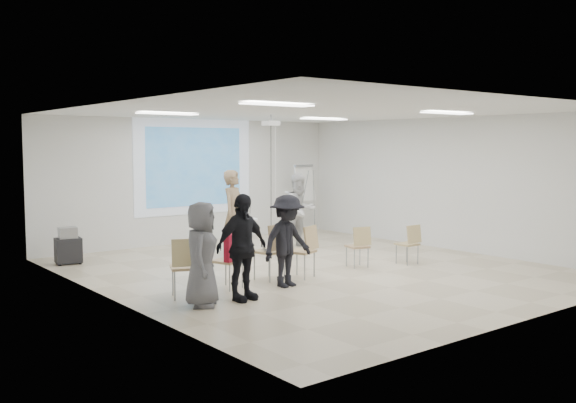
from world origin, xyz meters
TOP-DOWN VIEW (x-y plane):
  - floor at (0.00, 0.00)m, footprint 8.00×9.00m
  - ceiling at (0.00, 0.00)m, footprint 8.00×9.00m
  - wall_back at (0.00, 4.55)m, footprint 8.00×0.10m
  - wall_left at (-4.05, 0.00)m, footprint 0.10×9.00m
  - wall_right at (4.05, 0.00)m, footprint 0.10×9.00m
  - projection_halo at (0.00, 4.49)m, footprint 3.20×0.01m
  - projection_image at (0.00, 4.47)m, footprint 2.60×0.01m
  - pedestal_table at (0.06, 2.46)m, footprint 0.78×0.78m
  - player_left at (-0.43, 2.10)m, footprint 0.92×0.83m
  - player_right at (1.50, 2.26)m, footprint 0.97×0.80m
  - controller_left at (-0.25, 2.35)m, footprint 0.09×0.12m
  - controller_right at (1.32, 2.51)m, footprint 0.06×0.14m
  - chair_far_left at (-3.07, -0.56)m, footprint 0.59×0.61m
  - chair_left_mid at (-2.15, -0.43)m, footprint 0.56×0.58m
  - chair_left_inner at (-1.19, -0.29)m, footprint 0.54×0.57m
  - chair_center at (-0.64, -0.50)m, footprint 0.58×0.60m
  - chair_right_inner at (0.82, -0.39)m, footprint 0.46×0.48m
  - chair_right_far at (1.84, -0.77)m, footprint 0.38×0.41m
  - red_jacket at (-2.18, -0.58)m, footprint 0.47×0.25m
  - laptop at (-1.21, -0.18)m, footprint 0.41×0.33m
  - audience_left at (-2.45, -1.18)m, footprint 1.17×0.79m
  - audience_mid at (-1.32, -0.85)m, footprint 1.19×0.74m
  - audience_outer at (-3.12, -1.12)m, footprint 0.96×1.01m
  - flipchart_easel at (2.84, 3.71)m, footprint 0.80×0.61m
  - av_cart at (-3.48, 3.49)m, footprint 0.55×0.47m
  - ceiling_projector at (0.10, 1.49)m, footprint 0.30×0.25m
  - fluor_panel_nw at (-2.00, 2.00)m, footprint 1.20×0.30m
  - fluor_panel_ne at (2.00, 2.00)m, footprint 1.20×0.30m
  - fluor_panel_sw at (-2.00, -1.50)m, footprint 1.20×0.30m
  - fluor_panel_se at (2.00, -1.50)m, footprint 1.20×0.30m

SIDE VIEW (x-z plane):
  - floor at x=0.00m, z-range -0.10..0.00m
  - av_cart at x=-3.48m, z-range -0.03..0.71m
  - pedestal_table at x=0.06m, z-range 0.04..0.82m
  - chair_right_far at x=1.84m, z-range 0.07..0.87m
  - chair_right_inner at x=0.82m, z-range 0.07..0.88m
  - laptop at x=-1.21m, z-range 0.52..0.55m
  - chair_left_mid at x=-2.15m, z-range 0.08..1.00m
  - chair_center at x=-0.64m, z-range 0.09..1.03m
  - chair_far_left at x=-3.07m, z-range 0.09..1.03m
  - chair_left_inner at x=-1.19m, z-range 0.09..1.09m
  - red_jacket at x=-2.18m, z-range 0.50..0.94m
  - audience_outer at x=-3.12m, z-range 0.00..1.73m
  - audience_mid at x=-1.32m, z-range 0.00..1.75m
  - audience_left at x=-2.45m, z-range 0.00..1.88m
  - player_right at x=1.50m, z-range 0.00..1.90m
  - player_left at x=-0.43m, z-range 0.00..2.10m
  - controller_right at x=1.32m, z-range 1.26..1.30m
  - flipchart_easel at x=2.84m, z-range 0.44..2.31m
  - controller_left at x=-0.25m, z-range 1.36..1.40m
  - wall_back at x=0.00m, z-range 0.00..3.00m
  - wall_left at x=-4.05m, z-range 0.00..3.00m
  - wall_right at x=4.05m, z-range 0.00..3.00m
  - projection_halo at x=0.00m, z-range 0.70..3.00m
  - projection_image at x=0.00m, z-range 0.90..2.80m
  - ceiling_projector at x=0.10m, z-range 1.19..4.19m
  - fluor_panel_nw at x=-2.00m, z-range 2.96..2.98m
  - fluor_panel_ne at x=2.00m, z-range 2.96..2.98m
  - fluor_panel_sw at x=-2.00m, z-range 2.96..2.98m
  - fluor_panel_se at x=2.00m, z-range 2.96..2.98m
  - ceiling at x=0.00m, z-range 3.00..3.10m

